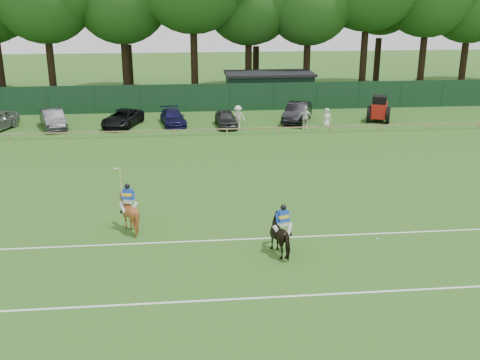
{
  "coord_description": "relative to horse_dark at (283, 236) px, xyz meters",
  "views": [
    {
      "loc": [
        -2.14,
        -23.33,
        10.27
      ],
      "look_at": [
        0.5,
        3.0,
        1.4
      ],
      "focal_mm": 42.0,
      "sensor_mm": 36.0,
      "label": 1
    }
  ],
  "objects": [
    {
      "name": "spectator_left",
      "position": [
        0.35,
        22.69,
        0.11
      ],
      "size": [
        1.32,
        1.03,
        1.79
      ],
      "primitive_type": "imported",
      "rotation": [
        0.0,
        0.0,
        -0.36
      ],
      "color": "silver",
      "rests_on": "ground"
    },
    {
      "name": "horse_chestnut",
      "position": [
        -6.48,
        3.01,
        0.06
      ],
      "size": [
        1.73,
        1.85,
        1.7
      ],
      "primitive_type": "imported",
      "rotation": [
        0.0,
        0.0,
        2.87
      ],
      "color": "brown",
      "rests_on": "ground"
    },
    {
      "name": "sedan_navy",
      "position": [
        -4.81,
        24.3,
        -0.17
      ],
      "size": [
        2.41,
        4.48,
        1.24
      ],
      "primitive_type": "imported",
      "rotation": [
        0.0,
        0.0,
        0.16
      ],
      "color": "#13123B",
      "rests_on": "ground"
    },
    {
      "name": "hatch_grey",
      "position": [
        -0.56,
        23.22,
        -0.14
      ],
      "size": [
        1.79,
        3.93,
        1.31
      ],
      "primitive_type": "imported",
      "rotation": [
        0.0,
        0.0,
        0.06
      ],
      "color": "#28282A",
      "rests_on": "ground"
    },
    {
      "name": "estate_black",
      "position": [
        5.46,
        24.4,
        0.02
      ],
      "size": [
        3.41,
        5.17,
        1.61
      ],
      "primitive_type": "imported",
      "rotation": [
        0.0,
        0.0,
        -0.38
      ],
      "color": "black",
      "rests_on": "ground"
    },
    {
      "name": "ground",
      "position": [
        -1.71,
        2.52,
        -0.79
      ],
      "size": [
        160.0,
        160.0,
        0.0
      ],
      "primitive_type": "plane",
      "color": "#1E4C14",
      "rests_on": "ground"
    },
    {
      "name": "pitch_lines",
      "position": [
        -1.71,
        -0.98,
        -0.78
      ],
      "size": [
        60.0,
        5.1,
        0.01
      ],
      "color": "silver",
      "rests_on": "ground"
    },
    {
      "name": "spectator_right",
      "position": [
        7.46,
        22.39,
        -0.04
      ],
      "size": [
        0.79,
        0.56,
        1.5
      ],
      "primitive_type": "imported",
      "rotation": [
        0.0,
        0.0,
        -0.12
      ],
      "color": "white",
      "rests_on": "ground"
    },
    {
      "name": "pitch_rail",
      "position": [
        -1.71,
        20.52,
        -0.35
      ],
      "size": [
        62.1,
        0.1,
        0.5
      ],
      "color": "#997F5B",
      "rests_on": "ground"
    },
    {
      "name": "polo_ball",
      "position": [
        4.36,
        0.87,
        -0.75
      ],
      "size": [
        0.09,
        0.09,
        0.09
      ],
      "primitive_type": "sphere",
      "color": "silver",
      "rests_on": "ground"
    },
    {
      "name": "rider_chestnut",
      "position": [
        -6.49,
        2.99,
        0.82
      ],
      "size": [
        0.93,
        0.71,
        2.05
      ],
      "rotation": [
        0.0,
        0.0,
        2.87
      ],
      "color": "silver",
      "rests_on": "ground"
    },
    {
      "name": "horse_dark",
      "position": [
        0.0,
        0.0,
        0.0
      ],
      "size": [
        1.39,
        2.04,
        1.58
      ],
      "primitive_type": "imported",
      "rotation": [
        0.0,
        0.0,
        3.46
      ],
      "color": "black",
      "rests_on": "ground"
    },
    {
      "name": "utility_shed",
      "position": [
        4.29,
        32.52,
        0.75
      ],
      "size": [
        8.4,
        4.4,
        3.04
      ],
      "color": "#14331E",
      "rests_on": "ground"
    },
    {
      "name": "tree_row",
      "position": [
        0.29,
        37.52,
        -0.79
      ],
      "size": [
        96.0,
        12.0,
        21.0
      ],
      "primitive_type": null,
      "color": "#26561C",
      "rests_on": "ground"
    },
    {
      "name": "rider_dark",
      "position": [
        0.0,
        -0.01,
        0.72
      ],
      "size": [
        0.92,
        0.52,
        1.41
      ],
      "rotation": [
        0.0,
        0.0,
        3.46
      ],
      "color": "silver",
      "rests_on": "ground"
    },
    {
      "name": "spectator_mid",
      "position": [
        5.56,
        21.73,
        0.14
      ],
      "size": [
        1.13,
        0.56,
        1.85
      ],
      "primitive_type": "imported",
      "rotation": [
        0.0,
        0.0,
        -0.1
      ],
      "color": "silver",
      "rests_on": "ground"
    },
    {
      "name": "perimeter_fence",
      "position": [
        -1.71,
        29.52,
        0.46
      ],
      "size": [
        92.08,
        0.08,
        2.5
      ],
      "color": "#14351E",
      "rests_on": "ground"
    },
    {
      "name": "suv_black",
      "position": [
        -8.84,
        24.22,
        -0.13
      ],
      "size": [
        3.48,
        5.19,
        1.32
      ],
      "primitive_type": "imported",
      "rotation": [
        0.0,
        0.0,
        -0.29
      ],
      "color": "black",
      "rests_on": "ground"
    },
    {
      "name": "tractor",
      "position": [
        12.27,
        23.89,
        0.24
      ],
      "size": [
        2.6,
        3.06,
        2.18
      ],
      "rotation": [
        0.0,
        0.0,
        -0.4
      ],
      "color": "#A4180F",
      "rests_on": "ground"
    },
    {
      "name": "sedan_grey",
      "position": [
        -14.24,
        24.06,
        -0.05
      ],
      "size": [
        3.03,
        4.78,
        1.49
      ],
      "primitive_type": "imported",
      "rotation": [
        0.0,
        0.0,
        0.35
      ],
      "color": "#2E2E30",
      "rests_on": "ground"
    }
  ]
}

